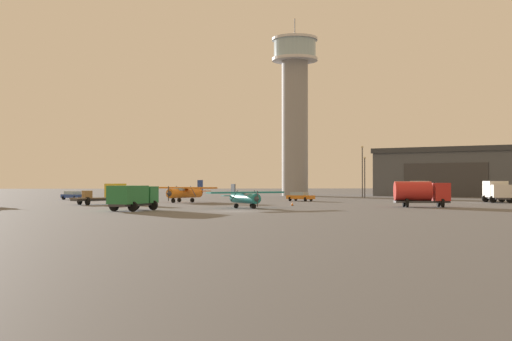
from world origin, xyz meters
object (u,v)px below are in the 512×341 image
Objects in this scene: light_post_west at (365,173)px; airplane_orange at (185,192)px; car_blue at (73,195)px; truck_box_green at (133,196)px; truck_fuel_tanker_silver at (416,189)px; truck_fuel_tanker_red at (421,192)px; truck_box_white at (497,191)px; light_post_east at (362,167)px; car_orange at (300,196)px; truck_flatbed_yellow at (107,194)px; traffic_cone_near_left at (292,203)px; airplane_teal at (245,197)px; control_tower at (295,104)px.

airplane_orange is at bearing -143.19° from light_post_west.
truck_box_green is at bearing -28.22° from car_blue.
truck_fuel_tanker_silver is at bearing 145.15° from airplane_orange.
truck_box_white is (16.01, 15.19, -0.02)m from truck_fuel_tanker_red.
light_post_east reaches higher than truck_box_white.
light_post_east reaches higher than truck_box_green.
airplane_orange is 2.22× the size of car_orange.
truck_flatbed_yellow is at bearing -77.51° from truck_box_white.
truck_flatbed_yellow reaches higher than traffic_cone_near_left.
truck_box_green is 64.28m from light_post_east.
airplane_orange is 26.45m from truck_box_green.
airplane_teal is at bearing -72.02° from car_orange.
airplane_orange is at bearing -125.30° from car_orange.
truck_flatbed_yellow is 1.55× the size of car_blue.
airplane_teal is 1.18× the size of light_post_west.
control_tower is at bearing 13.58° from truck_fuel_tanker_silver.
truck_fuel_tanker_silver is at bearing 114.53° from airplane_teal.
truck_flatbed_yellow is (-17.05, 13.43, 0.05)m from airplane_teal.
car_orange is at bearing -13.72° from truck_flatbed_yellow.
light_post_east reaches higher than light_post_west.
truck_fuel_tanker_silver is 55.72m from car_blue.
light_post_west reaches higher than car_orange.
truck_flatbed_yellow is 1.06× the size of truck_box_green.
car_blue is (-35.37, 9.54, 0.00)m from car_orange.
truck_box_green is at bearing -85.63° from car_orange.
car_blue is at bearing -169.19° from light_post_west.
car_orange is (21.64, 30.67, -0.75)m from truck_box_green.
truck_box_white is at bearing -176.23° from truck_fuel_tanker_silver.
airplane_orange reaches higher than truck_box_white.
airplane_teal reaches higher than car_blue.
light_post_east reaches higher than truck_fuel_tanker_silver.
control_tower is 5.27× the size of truck_flatbed_yellow.
airplane_teal is 50.69m from light_post_west.
control_tower reaches higher than airplane_teal.
truck_fuel_tanker_silver is at bearing -149.67° from truck_box_white.
control_tower is 50.18m from car_blue.
truck_flatbed_yellow is (-9.92, -7.10, -0.18)m from airplane_orange.
airplane_teal is 21.70m from truck_flatbed_yellow.
airplane_teal reaches higher than car_orange.
truck_fuel_tanker_red is at bearing -95.30° from light_post_east.
light_post_west reaches higher than truck_flatbed_yellow.
car_blue is (-25.42, 34.68, -0.51)m from airplane_teal.
airplane_orange is (-21.11, -39.42, -17.34)m from control_tower.
airplane_teal is 1.99× the size of car_blue.
truck_box_white is 1.42× the size of car_blue.
light_post_west is at bearing 53.74° from car_blue.
light_post_west is (24.55, 44.23, 3.28)m from airplane_teal.
airplane_orange reaches higher than truck_fuel_tanker_red.
light_post_east is at bearing 166.72° from airplane_orange.
truck_flatbed_yellow is at bearing -123.71° from control_tower.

